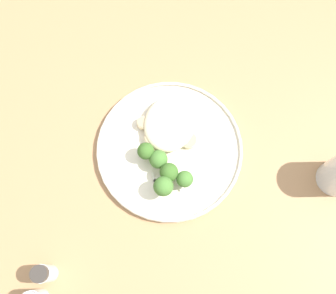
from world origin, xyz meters
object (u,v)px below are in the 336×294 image
(dinner_plate, at_px, (168,149))
(seared_scallop_tiny_bay, at_px, (189,140))
(broccoli_floret_small_sprig, at_px, (163,187))
(broccoli_floret_tall_stalk, at_px, (146,151))
(broccoli_floret_center_pile, at_px, (169,172))
(broccoli_floret_near_rim, at_px, (185,179))
(seared_scallop_large_seared, at_px, (154,127))
(broccoli_floret_rear_charred, at_px, (158,159))
(seared_scallop_tilted_round, at_px, (175,131))
(seared_scallop_center_golden, at_px, (153,138))
(pepper_shaker, at_px, (44,274))
(seared_scallop_front_small, at_px, (168,122))
(seared_scallop_on_noodles, at_px, (143,123))

(dinner_plate, bearing_deg, seared_scallop_tiny_bay, -55.13)
(dinner_plate, xyz_separation_m, broccoli_floret_small_sprig, (-0.08, -0.02, 0.04))
(broccoli_floret_tall_stalk, relative_size, broccoli_floret_center_pile, 0.99)
(dinner_plate, bearing_deg, broccoli_floret_near_rim, -138.70)
(seared_scallop_large_seared, height_order, broccoli_floret_rear_charred, broccoli_floret_rear_charred)
(seared_scallop_tilted_round, distance_m, seared_scallop_center_golden, 0.05)
(broccoli_floret_tall_stalk, relative_size, pepper_shaker, 0.74)
(seared_scallop_center_golden, relative_size, broccoli_floret_rear_charred, 0.74)
(broccoli_floret_near_rim, bearing_deg, broccoli_floret_center_pile, 84.07)
(seared_scallop_front_small, xyz_separation_m, broccoli_floret_small_sprig, (-0.13, -0.03, 0.02))
(pepper_shaker, bearing_deg, seared_scallop_tilted_round, -24.03)
(seared_scallop_large_seared, height_order, broccoli_floret_small_sprig, broccoli_floret_small_sprig)
(seared_scallop_tilted_round, height_order, broccoli_floret_center_pile, broccoli_floret_center_pile)
(broccoli_floret_rear_charred, distance_m, broccoli_floret_small_sprig, 0.06)
(seared_scallop_on_noodles, xyz_separation_m, broccoli_floret_center_pile, (-0.09, -0.08, 0.02))
(seared_scallop_tiny_bay, distance_m, seared_scallop_large_seared, 0.07)
(broccoli_floret_near_rim, bearing_deg, seared_scallop_tilted_round, 26.01)
(seared_scallop_tiny_bay, distance_m, broccoli_floret_near_rim, 0.08)
(broccoli_floret_small_sprig, bearing_deg, seared_scallop_tiny_bay, -10.41)
(broccoli_floret_center_pile, bearing_deg, seared_scallop_large_seared, 33.67)
(broccoli_floret_small_sprig, bearing_deg, seared_scallop_front_small, 12.83)
(seared_scallop_tilted_round, xyz_separation_m, seared_scallop_on_noodles, (-0.00, 0.07, -0.00))
(broccoli_floret_small_sprig, relative_size, broccoli_floret_center_pile, 1.14)
(seared_scallop_center_golden, xyz_separation_m, seared_scallop_on_noodles, (0.02, 0.03, -0.00))
(broccoli_floret_center_pile, xyz_separation_m, pepper_shaker, (-0.24, 0.16, -0.01))
(broccoli_floret_center_pile, bearing_deg, seared_scallop_tilted_round, 8.50)
(dinner_plate, distance_m, seared_scallop_on_noodles, 0.07)
(seared_scallop_large_seared, relative_size, seared_scallop_front_small, 1.14)
(broccoli_floret_rear_charred, distance_m, broccoli_floret_tall_stalk, 0.03)
(pepper_shaker, bearing_deg, seared_scallop_tiny_bay, -29.31)
(broccoli_floret_small_sprig, bearing_deg, seared_scallop_on_noodles, 33.74)
(seared_scallop_on_noodles, height_order, broccoli_floret_small_sprig, broccoli_floret_small_sprig)
(seared_scallop_tilted_round, relative_size, broccoli_floret_small_sprig, 0.41)
(broccoli_floret_small_sprig, height_order, pepper_shaker, same)
(seared_scallop_tilted_round, xyz_separation_m, broccoli_floret_tall_stalk, (-0.06, 0.04, 0.02))
(seared_scallop_large_seared, height_order, seared_scallop_front_small, seared_scallop_front_small)
(broccoli_floret_rear_charred, xyz_separation_m, broccoli_floret_center_pile, (-0.02, -0.03, 0.00))
(seared_scallop_on_noodles, bearing_deg, broccoli_floret_tall_stalk, -156.81)
(dinner_plate, height_order, broccoli_floret_tall_stalk, broccoli_floret_tall_stalk)
(broccoli_floret_small_sprig, bearing_deg, seared_scallop_large_seared, 25.47)
(seared_scallop_on_noodles, bearing_deg, seared_scallop_tilted_round, -87.91)
(seared_scallop_center_golden, xyz_separation_m, broccoli_floret_near_rim, (-0.07, -0.08, 0.02))
(broccoli_floret_rear_charred, bearing_deg, seared_scallop_tilted_round, -10.74)
(broccoli_floret_small_sprig, bearing_deg, broccoli_floret_tall_stalk, 42.69)
(seared_scallop_large_seared, height_order, broccoli_floret_center_pile, broccoli_floret_center_pile)
(seared_scallop_front_small, bearing_deg, seared_scallop_tilted_round, -125.25)
(seared_scallop_front_small, distance_m, pepper_shaker, 0.36)
(broccoli_floret_center_pile, bearing_deg, broccoli_floret_rear_charred, 54.40)
(seared_scallop_tilted_round, height_order, seared_scallop_center_golden, same)
(dinner_plate, bearing_deg, seared_scallop_large_seared, 50.91)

